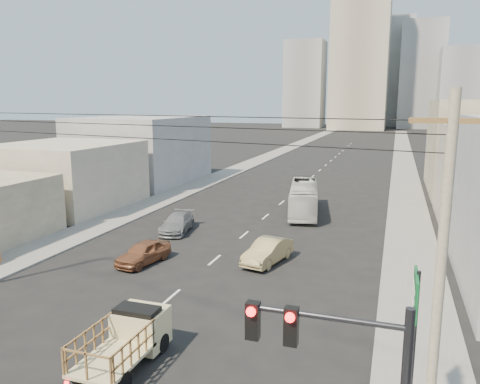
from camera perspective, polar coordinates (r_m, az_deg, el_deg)
The scene contains 18 objects.
sidewalk_left at distance 85.49m, azimuth 3.36°, elevation 4.32°, with size 3.50×180.00×0.12m, color slate.
sidewalk_right at distance 82.59m, azimuth 19.32°, elevation 3.50°, with size 3.50×180.00×0.12m, color slate.
lane_dashes at distance 66.55m, azimuth 9.31°, elevation 2.30°, with size 0.15×104.00×0.01m.
flatbed_pickup at distance 18.73m, azimuth -13.76°, elevation -16.81°, with size 1.95×4.41×1.90m.
city_bus at distance 41.88m, azimuth 7.77°, elevation -0.74°, with size 2.30×9.85×2.74m, color silver.
sedan_brown at distance 29.41m, azimuth -11.69°, elevation -7.24°, with size 1.61×3.99×1.36m, color brown.
sedan_tan at distance 28.99m, azimuth 3.41°, elevation -7.22°, with size 1.53×4.38×1.44m, color #988659.
sedan_grey at distance 35.98m, azimuth -7.69°, elevation -3.79°, with size 1.89×4.65×1.35m, color slate.
green_sign at distance 14.79m, azimuth 20.51°, elevation -13.58°, with size 0.18×1.60×5.00m.
utility_pole at distance 11.95m, azimuth 22.99°, elevation -12.16°, with size 1.80×0.24×10.00m.
overhead_wires at distance 17.05m, azimuth -19.19°, elevation 7.83°, with size 23.01×5.02×0.72m.
bldg_left_mid at distance 46.95m, azimuth -20.52°, elevation 1.93°, with size 11.00×12.00×6.00m, color #A99E88.
bldg_left_far at distance 59.39m, azimuth -11.88°, elevation 5.08°, with size 12.00×16.00×8.00m, color gray.
high_rise_tower at distance 183.71m, azimuth 14.49°, elevation 16.82°, with size 20.00×20.00×60.00m, color tan.
midrise_ne at distance 197.44m, azimuth 21.22°, elevation 13.08°, with size 16.00×16.00×40.00m, color gray.
midrise_nw at distance 195.57m, azimuth 7.93°, elevation 12.84°, with size 15.00×15.00×34.00m, color gray.
midrise_back at distance 212.42m, azimuth 17.76°, elevation 13.62°, with size 18.00×18.00×44.00m, color gray.
midrise_east at distance 178.16m, azimuth 25.29°, elevation 11.17°, with size 14.00×14.00×28.00m, color gray.
Camera 1 is at (10.37, -12.02, 9.67)m, focal length 35.00 mm.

